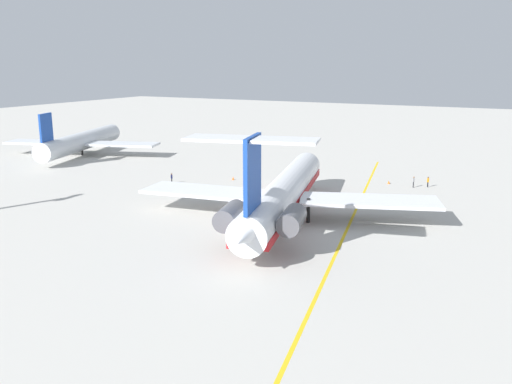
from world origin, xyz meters
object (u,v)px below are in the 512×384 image
Objects in this scene: ground_crew_portside at (172,177)px; safety_cone_wingtip at (233,178)px; safety_cone_nose at (389,182)px; main_jetliner at (283,194)px; ground_crew_near_tail at (414,181)px; ground_crew_near_nose at (428,181)px; airliner_mid_left at (83,141)px.

ground_crew_portside is 10.24m from safety_cone_wingtip.
safety_cone_nose is at bearing -69.41° from safety_cone_wingtip.
ground_crew_portside is 3.04× the size of safety_cone_wingtip.
ground_crew_near_tail is at bearing -35.52° from main_jetliner.
ground_crew_near_tail reaches higher than ground_crew_portside.
ground_crew_near_nose is 3.07× the size of safety_cone_nose.
ground_crew_near_nose is at bearing -86.32° from safety_cone_nose.
safety_cone_wingtip is (-9.35, 29.90, -0.79)m from ground_crew_near_nose.
safety_cone_nose is 25.48m from safety_cone_wingtip.
ground_crew_near_nose is at bearing -156.48° from ground_crew_portside.
ground_crew_portside reaches higher than safety_cone_wingtip.
ground_crew_portside is (11.30, 24.95, -2.36)m from main_jetliner.
airliner_mid_left reaches higher than safety_cone_wingtip.
safety_cone_nose is (27.19, -6.40, -3.14)m from main_jetliner.
airliner_mid_left is at bearing 90.96° from safety_cone_nose.
ground_crew_portside is at bearing 51.84° from main_jetliner.
ground_crew_near_nose is at bearing -72.64° from safety_cone_wingtip.
ground_crew_near_nose reaches higher than ground_crew_portside.
ground_crew_near_tail reaches higher than safety_cone_wingtip.
safety_cone_nose is at bearing -27.02° from main_jetliner.
main_jetliner is at bearing -88.60° from ground_crew_near_nose.
ground_crew_near_tail is at bearing -73.91° from safety_cone_wingtip.
safety_cone_wingtip is (18.23, 17.46, -3.14)m from main_jetliner.
airliner_mid_left is 36.65m from ground_crew_portside.
ground_crew_portside is at bearing -130.79° from ground_crew_near_nose.
ground_crew_near_tail is 1.06× the size of ground_crew_portside.
safety_cone_nose is at bearing -107.40° from airliner_mid_left.
airliner_mid_left reaches higher than ground_crew_portside.
ground_crew_portside is at bearing 132.73° from safety_cone_wingtip.
safety_cone_nose is at bearing -153.12° from ground_crew_portside.
safety_cone_nose is at bearing -150.63° from ground_crew_near_nose.
ground_crew_portside is at bearing 116.88° from safety_cone_nose.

